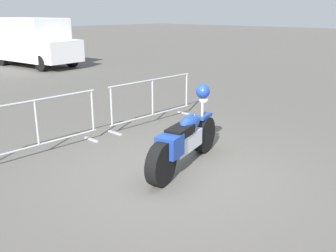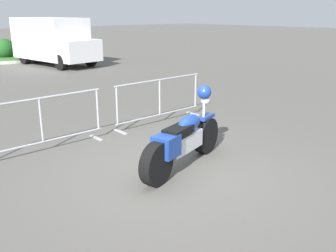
% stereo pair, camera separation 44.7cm
% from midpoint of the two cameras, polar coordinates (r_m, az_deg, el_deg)
% --- Properties ---
extents(ground_plane, '(120.00, 120.00, 0.00)m').
position_cam_midpoint_polar(ground_plane, '(6.31, 2.92, -7.18)').
color(ground_plane, '#54514C').
extents(motorcycle, '(2.31, 0.80, 1.33)m').
position_cam_midpoint_polar(motorcycle, '(6.38, 4.43, -2.04)').
color(motorcycle, black).
rests_on(motorcycle, ground).
extents(crowd_barrier_near, '(2.57, 0.44, 1.07)m').
position_cam_midpoint_polar(crowd_barrier_near, '(7.37, -17.09, 0.29)').
color(crowd_barrier_near, '#9EA0A5').
rests_on(crowd_barrier_near, ground).
extents(crowd_barrier_far, '(2.57, 0.44, 1.07)m').
position_cam_midpoint_polar(crowd_barrier_far, '(8.96, 0.17, 3.95)').
color(crowd_barrier_far, '#9EA0A5').
rests_on(crowd_barrier_far, ground).
extents(delivery_van, '(2.51, 5.19, 2.31)m').
position_cam_midpoint_polar(delivery_van, '(19.97, -16.51, 12.47)').
color(delivery_van, white).
rests_on(delivery_van, ground).
extents(planter_island, '(4.59, 4.59, 1.16)m').
position_cam_midpoint_polar(planter_island, '(23.28, -22.72, 10.04)').
color(planter_island, '#ADA89E').
rests_on(planter_island, ground).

